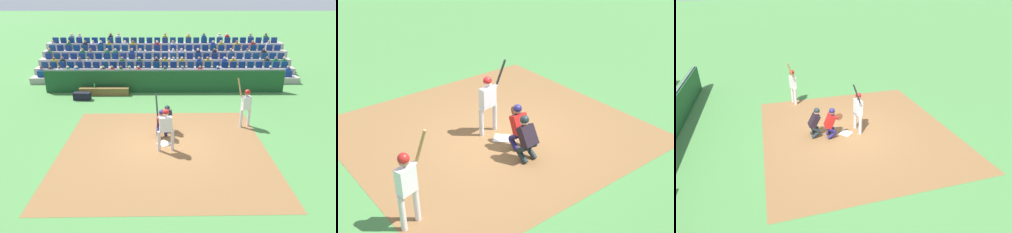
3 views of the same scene
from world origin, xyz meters
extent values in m
plane|color=#488241|center=(0.00, 0.00, 0.00)|extent=(160.00, 160.00, 0.00)
cube|color=brown|center=(0.00, 0.50, 0.00)|extent=(8.21, 7.80, 0.01)
cube|color=white|center=(0.00, 0.00, 0.02)|extent=(0.62, 0.62, 0.02)
cylinder|color=silver|center=(-0.34, 0.51, 0.42)|extent=(0.14, 0.14, 0.83)
cylinder|color=silver|center=(0.18, 0.57, 0.42)|extent=(0.14, 0.14, 0.83)
cube|color=silver|center=(-0.08, 0.54, 1.13)|extent=(0.50, 0.27, 0.59)
sphere|color=beige|center=(-0.08, 0.54, 1.57)|extent=(0.22, 0.22, 0.22)
sphere|color=#B41A1D|center=(-0.08, 0.54, 1.63)|extent=(0.24, 0.24, 0.24)
cylinder|color=silver|center=(-0.02, 0.52, 1.41)|extent=(0.50, 0.10, 0.14)
cylinder|color=silver|center=(0.17, 0.54, 1.41)|extent=(0.17, 0.13, 0.13)
cylinder|color=#1E2827|center=(0.26, 0.37, 1.84)|extent=(0.14, 0.39, 0.85)
sphere|color=black|center=(0.22, 0.52, 1.43)|extent=(0.06, 0.06, 0.06)
cylinder|color=navy|center=(-0.07, -0.65, 0.15)|extent=(0.14, 0.38, 0.34)
cylinder|color=navy|center=(-0.07, -0.65, 0.37)|extent=(0.14, 0.38, 0.33)
cylinder|color=navy|center=(0.25, -0.65, 0.15)|extent=(0.14, 0.38, 0.34)
cylinder|color=navy|center=(0.25, -0.65, 0.37)|extent=(0.14, 0.38, 0.33)
cube|color=red|center=(0.09, -0.69, 0.73)|extent=(0.42, 0.43, 0.60)
cube|color=navy|center=(0.09, -0.57, 0.73)|extent=(0.38, 0.22, 0.45)
sphere|color=#A87058|center=(0.09, -0.59, 1.10)|extent=(0.22, 0.22, 0.22)
cube|color=black|center=(0.09, -0.59, 1.10)|extent=(0.20, 0.11, 0.20)
sphere|color=navy|center=(0.09, -0.59, 1.16)|extent=(0.24, 0.24, 0.24)
cylinder|color=brown|center=(0.21, -0.35, 0.95)|extent=(0.07, 0.30, 0.30)
cylinder|color=red|center=(0.24, -0.52, 0.88)|extent=(0.15, 0.40, 0.22)
cylinder|color=#1C272B|center=(-0.29, -1.27, 0.15)|extent=(0.16, 0.39, 0.34)
cylinder|color=#1C272B|center=(-0.29, -1.27, 0.37)|extent=(0.16, 0.39, 0.33)
cylinder|color=#1C272B|center=(0.03, -1.26, 0.15)|extent=(0.16, 0.39, 0.34)
cylinder|color=#1C272B|center=(0.03, -1.26, 0.37)|extent=(0.16, 0.39, 0.33)
cube|color=black|center=(-0.13, -1.29, 0.72)|extent=(0.44, 0.49, 0.60)
cube|color=#1C272B|center=(-0.14, -1.17, 0.72)|extent=(0.39, 0.28, 0.43)
sphere|color=#D7A78B|center=(-0.14, -1.16, 1.07)|extent=(0.22, 0.22, 0.22)
cube|color=black|center=(-0.14, -1.16, 1.07)|extent=(0.20, 0.14, 0.19)
sphere|color=#1C272B|center=(-0.14, -1.16, 1.13)|extent=(0.24, 0.24, 0.24)
cylinder|color=silver|center=(-3.89, -1.78, 0.43)|extent=(0.16, 0.16, 0.85)
cylinder|color=silver|center=(-3.52, -1.67, 0.43)|extent=(0.16, 0.16, 0.85)
cube|color=silver|center=(-3.70, -1.73, 1.15)|extent=(0.46, 0.32, 0.60)
sphere|color=#AF7660|center=(-3.70, -1.73, 1.60)|extent=(0.22, 0.22, 0.22)
sphere|color=red|center=(-3.70, -1.73, 1.66)|extent=(0.25, 0.25, 0.25)
cylinder|color=silver|center=(-3.65, -1.74, 1.44)|extent=(0.45, 0.16, 0.14)
cylinder|color=silver|center=(-3.49, -1.69, 1.44)|extent=(0.16, 0.12, 0.13)
cylinder|color=tan|center=(-3.36, -1.82, 1.86)|extent=(0.23, 0.32, 0.81)
sphere|color=black|center=(-3.43, -1.70, 1.46)|extent=(0.06, 0.06, 0.06)
camera|label=1|loc=(-0.12, 11.22, 5.92)|focal=32.88mm
camera|label=2|loc=(-6.57, -8.76, 6.40)|focal=47.52mm
camera|label=3|loc=(9.80, -2.74, 5.89)|focal=30.04mm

